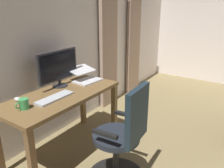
{
  "coord_description": "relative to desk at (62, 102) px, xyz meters",
  "views": [
    {
      "loc": [
        2.55,
        -1.17,
        1.65
      ],
      "look_at": [
        0.85,
        -2.3,
        0.93
      ],
      "focal_mm": 36.55,
      "sensor_mm": 36.0,
      "label": 1
    }
  ],
  "objects": [
    {
      "name": "curtain_right_panel",
      "position": [
        -1.42,
        -0.35,
        0.63
      ],
      "size": [
        0.42,
        0.06,
        2.53
      ],
      "primitive_type": "cube",
      "color": "tan",
      "rests_on": "ground"
    },
    {
      "name": "computer_mouse",
      "position": [
        0.38,
        -0.22,
        0.12
      ],
      "size": [
        0.06,
        0.1,
        0.04
      ],
      "primitive_type": "ellipsoid",
      "color": "silver",
      "rests_on": "desk"
    },
    {
      "name": "desk",
      "position": [
        0.0,
        0.0,
        0.0
      ],
      "size": [
        1.36,
        0.62,
        0.73
      ],
      "color": "brown",
      "rests_on": "ground"
    },
    {
      "name": "office_chair",
      "position": [
        0.07,
        0.82,
        -0.17
      ],
      "size": [
        0.56,
        0.56,
        1.01
      ],
      "rotation": [
        0.0,
        0.0,
        3.21
      ],
      "color": "black",
      "rests_on": "ground"
    },
    {
      "name": "curtain_left_panel",
      "position": [
        -2.25,
        -0.35,
        0.63
      ],
      "size": [
        0.42,
        0.06,
        2.53
      ],
      "primitive_type": "cube",
      "color": "tan",
      "rests_on": "ground"
    },
    {
      "name": "laptop",
      "position": [
        -0.48,
        -0.06,
        0.16
      ],
      "size": [
        0.36,
        0.37,
        0.16
      ],
      "rotation": [
        0.0,
        0.0,
        -0.1
      ],
      "color": "silver",
      "rests_on": "desk"
    },
    {
      "name": "computer_keyboard",
      "position": [
        0.14,
        0.06,
        0.12
      ],
      "size": [
        0.43,
        0.13,
        0.02
      ],
      "primitive_type": "cube",
      "color": "#B7BCC1",
      "rests_on": "desk"
    },
    {
      "name": "mug_coffee",
      "position": [
        0.46,
        -0.01,
        0.15
      ],
      "size": [
        0.13,
        0.09,
        0.1
      ],
      "color": "#3D9951",
      "rests_on": "desk"
    },
    {
      "name": "computer_monitor",
      "position": [
        -0.16,
        -0.19,
        0.34
      ],
      "size": [
        0.58,
        0.18,
        0.42
      ],
      "color": "#232328",
      "rests_on": "desk"
    },
    {
      "name": "back_room_partition",
      "position": [
        -0.95,
        -0.46,
        0.72
      ],
      "size": [
        5.5,
        0.1,
        2.71
      ],
      "primitive_type": "cube",
      "color": "silver",
      "rests_on": "ground"
    }
  ]
}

